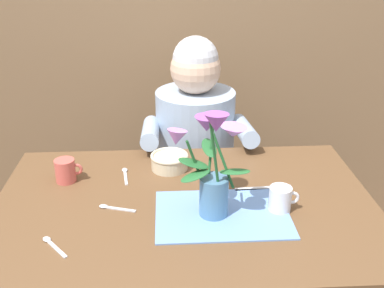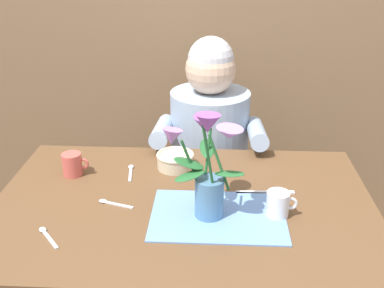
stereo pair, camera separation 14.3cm
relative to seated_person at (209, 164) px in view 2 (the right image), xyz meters
The scene contains 11 objects.
dining_table 0.63m from the seated_person, 96.65° to the right, with size 1.20×0.80×0.74m.
seated_person is the anchor object (origin of this frame).
striped_placemat 0.71m from the seated_person, 86.94° to the right, with size 0.40×0.28×0.01m, color #6B93D1.
flower_vase 0.77m from the seated_person, 89.76° to the right, with size 0.25×0.25×0.35m.
ceramic_bowl 0.45m from the seated_person, 107.17° to the right, with size 0.14×0.14×0.06m.
dinner_knife 0.60m from the seated_person, 70.72° to the right, with size 0.19×0.02×0.01m, color silver.
coffee_cup 0.74m from the seated_person, 72.43° to the right, with size 0.09×0.07×0.08m.
tea_cup 0.69m from the seated_person, 136.03° to the right, with size 0.09×0.07×0.08m.
spoon_0 0.94m from the seated_person, 118.80° to the right, with size 0.09×0.10×0.01m.
spoon_1 0.72m from the seated_person, 115.26° to the right, with size 0.12×0.05×0.01m.
spoon_2 0.53m from the seated_person, 123.42° to the right, with size 0.03×0.12×0.01m.
Camera 2 is at (0.09, -1.25, 1.51)m, focal length 43.59 mm.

